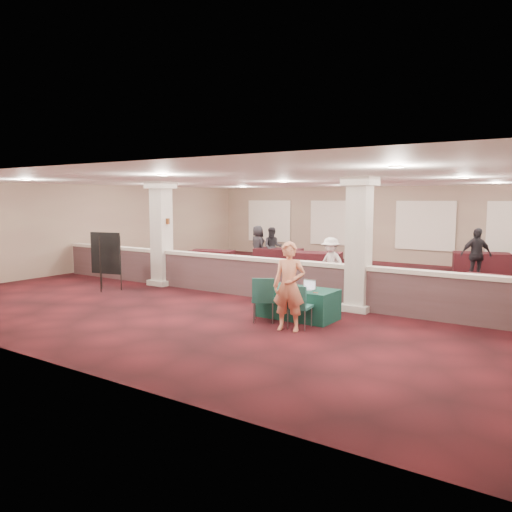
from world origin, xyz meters
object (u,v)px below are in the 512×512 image
Objects in this scene: attendee_b at (331,263)px; attendee_d at (258,246)px; conf_chair_side at (263,296)px; far_table_back_right at (481,263)px; woman at (289,286)px; far_table_front_center at (330,278)px; far_table_front_left at (212,259)px; far_table_back_center at (314,263)px; attendee_a at (273,247)px; attendee_c at (476,255)px; far_table_back_left at (278,258)px; conf_chair_main at (298,303)px; near_table at (297,303)px; far_table_front_right at (505,295)px; easel_board at (106,254)px.

attendee_d reaches higher than attendee_b.
far_table_back_right is (2.67, 10.27, -0.20)m from conf_chair_side.
woman reaches higher than far_table_front_center.
far_table_back_center reaches higher than far_table_front_left.
attendee_a is 0.89× the size of attendee_c.
attendee_d reaches higher than far_table_back_center.
far_table_back_left is 1.13× the size of attendee_d.
conf_chair_main is 0.44m from woman.
near_table is at bearing -66.08° from far_table_back_center.
attendee_c is at bearing 70.54° from conf_chair_main.
far_table_front_right is 1.07× the size of far_table_back_right.
attendee_c is 8.08m from attendee_d.
far_table_back_center reaches higher than far_table_back_right.
attendee_b reaches higher than far_table_back_right.
easel_board is 12.92m from far_table_back_right.
woman is at bearing -19.48° from easel_board.
woman is at bearing -142.11° from attendee_c.
far_table_back_left is at bearing 65.52° from easel_board.
attendee_c is at bearing 29.32° from easel_board.
attendee_c reaches higher than attendee_a.
far_table_front_left is at bearing 179.62° from attendee_b.
conf_chair_main is 9.83m from attendee_d.
far_table_front_left is (-0.53, 5.58, -0.75)m from easel_board.
far_table_front_right reaches higher than far_table_back_center.
far_table_back_center is at bearing 78.16° from conf_chair_side.
far_table_back_left is at bearing 36.30° from far_table_front_left.
near_table is 1.00× the size of attendee_c.
conf_chair_side is 9.26m from attendee_d.
far_table_back_center is 1.24× the size of attendee_b.
far_table_front_right is at bearing -23.24° from far_table_back_left.
attendee_d is at bearing 161.68° from attendee_b.
far_table_back_left is (-8.54, 3.67, -0.04)m from far_table_front_right.
attendee_c is (5.17, 1.30, 0.49)m from far_table_back_center.
attendee_a is 0.64m from attendee_d.
easel_board reaches higher than attendee_a.
woman is at bearing -57.49° from far_table_back_left.
woman is at bearing -84.88° from attendee_a.
woman reaches higher than attendee_a.
woman is 5.56m from far_table_front_right.
near_table is at bearing -76.98° from far_table_front_center.
far_table_front_left is (-6.41, 6.19, -0.25)m from conf_chair_side.
near_table is at bearing -103.37° from far_table_back_right.
far_table_back_center is (-2.75, 6.20, 0.05)m from near_table.
far_table_back_right is at bearing 55.79° from attendee_c.
far_table_back_center is 5.35m from attendee_c.
conf_chair_side is 0.52× the size of far_table_back_center.
far_table_back_center is at bearing 99.73° from woman.
easel_board is 0.90× the size of far_table_back_center.
easel_board is at bearing -128.30° from attendee_b.
far_table_back_left is at bearing 158.73° from far_table_back_center.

